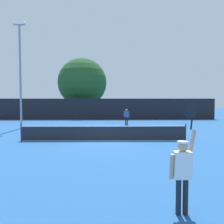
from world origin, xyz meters
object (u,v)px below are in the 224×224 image
at_px(light_pole, 20,69).
at_px(large_tree, 82,83).
at_px(player_serving, 183,166).
at_px(parked_car_mid, 147,111).
at_px(parked_car_far, 168,111).
at_px(player_receiving, 127,115).
at_px(parked_car_near, 91,111).
at_px(tennis_ball, 116,140).

relative_size(light_pole, large_tree, 1.07).
height_order(player_serving, parked_car_mid, player_serving).
bearing_deg(large_tree, player_serving, -79.80).
height_order(light_pole, parked_car_far, light_pole).
bearing_deg(player_serving, parked_car_mid, 81.57).
height_order(player_serving, parked_car_far, player_serving).
distance_m(player_serving, parked_car_far, 33.62).
xyz_separation_m(player_receiving, parked_car_mid, (4.78, 15.20, -0.21)).
relative_size(player_receiving, parked_car_near, 0.37).
height_order(large_tree, parked_car_near, large_tree).
xyz_separation_m(player_receiving, tennis_ball, (-1.46, -9.28, -0.95)).
height_order(player_serving, parked_car_near, player_serving).
bearing_deg(player_serving, parked_car_far, 75.88).
bearing_deg(large_tree, parked_car_near, 72.45).
bearing_deg(player_receiving, parked_car_near, -72.71).
bearing_deg(parked_car_far, light_pole, -143.12).
height_order(player_serving, light_pole, light_pole).
bearing_deg(player_serving, tennis_ball, 96.83).
distance_m(parked_car_mid, parked_car_far, 3.52).
bearing_deg(parked_car_mid, light_pole, -125.91).
xyz_separation_m(tennis_ball, large_tree, (-4.37, 21.01, 5.21)).
bearing_deg(player_serving, parked_car_near, 97.39).
relative_size(parked_car_near, parked_car_far, 0.99).
distance_m(player_serving, parked_car_near, 34.52).
bearing_deg(parked_car_near, tennis_ball, -86.41).
distance_m(player_receiving, tennis_ball, 9.44).
bearing_deg(parked_car_near, parked_car_mid, -4.05).
distance_m(parked_car_near, parked_car_mid, 9.52).
bearing_deg(player_receiving, tennis_ball, 81.06).
xyz_separation_m(tennis_ball, light_pole, (-8.40, 6.52, 5.34)).
bearing_deg(player_serving, light_pole, 120.46).
height_order(player_receiving, large_tree, large_tree).
bearing_deg(large_tree, parked_car_far, 7.62).
xyz_separation_m(player_serving, parked_car_near, (-4.44, 34.23, -0.32)).
relative_size(player_receiving, parked_car_mid, 0.38).
distance_m(parked_car_near, parked_car_far, 12.75).
distance_m(tennis_ball, parked_car_mid, 25.27).
xyz_separation_m(light_pole, parked_car_far, (17.77, 16.33, -4.59)).
xyz_separation_m(light_pole, parked_car_near, (5.13, 17.96, -4.59)).
bearing_deg(tennis_ball, parked_car_near, 97.62).
bearing_deg(player_receiving, light_pole, 15.63).
relative_size(large_tree, parked_car_near, 2.07).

